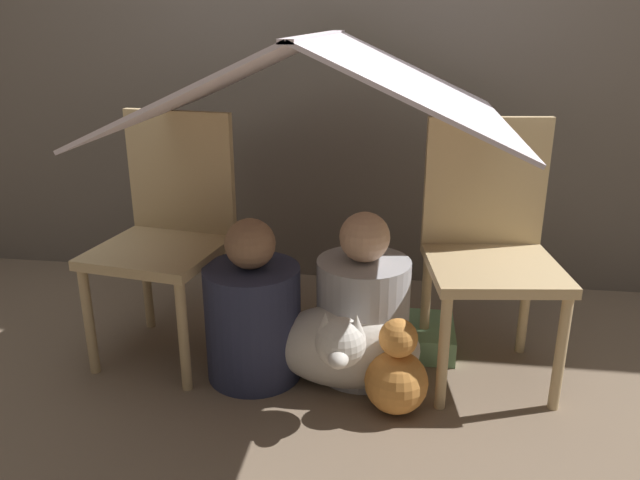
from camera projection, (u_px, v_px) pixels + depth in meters
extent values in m
plane|color=#7A6651|center=(313.00, 393.00, 2.15)|extent=(8.80, 8.80, 0.00)
cube|color=#6B6056|center=(347.00, 11.00, 2.73)|extent=(7.00, 0.05, 2.50)
cylinder|color=#D1B27F|center=(89.00, 322.00, 2.22)|extent=(0.04, 0.04, 0.41)
cylinder|color=#D1B27F|center=(184.00, 337.00, 2.11)|extent=(0.04, 0.04, 0.41)
cylinder|color=#D1B27F|center=(147.00, 281.00, 2.55)|extent=(0.04, 0.04, 0.41)
cylinder|color=#D1B27F|center=(231.00, 293.00, 2.45)|extent=(0.04, 0.04, 0.41)
cube|color=#D1B27F|center=(158.00, 251.00, 2.26)|extent=(0.50, 0.50, 0.04)
cube|color=#D1B27F|center=(181.00, 172.00, 2.36)|extent=(0.43, 0.10, 0.46)
cylinder|color=#D1B27F|center=(443.00, 353.00, 2.01)|extent=(0.04, 0.04, 0.41)
cylinder|color=#D1B27F|center=(560.00, 354.00, 2.00)|extent=(0.04, 0.04, 0.41)
cylinder|color=#D1B27F|center=(426.00, 303.00, 2.36)|extent=(0.04, 0.04, 0.41)
cylinder|color=#D1B27F|center=(525.00, 303.00, 2.36)|extent=(0.04, 0.04, 0.41)
cube|color=#D1B27F|center=(493.00, 268.00, 2.11)|extent=(0.48, 0.48, 0.04)
cube|color=#D1B27F|center=(486.00, 182.00, 2.21)|extent=(0.43, 0.08, 0.46)
cube|color=silver|center=(229.00, 79.00, 2.01)|extent=(0.60, 1.16, 0.28)
cube|color=silver|center=(414.00, 81.00, 1.94)|extent=(0.60, 1.16, 0.28)
cube|color=silver|center=(320.00, 35.00, 1.93)|extent=(0.04, 1.16, 0.01)
cylinder|color=#2D3351|center=(253.00, 322.00, 2.20)|extent=(0.34, 0.34, 0.42)
sphere|color=#9E7556|center=(250.00, 244.00, 2.10)|extent=(0.17, 0.17, 0.17)
cylinder|color=#B2B2B7|center=(363.00, 317.00, 2.22)|extent=(0.33, 0.33, 0.43)
sphere|color=#D6A884|center=(365.00, 237.00, 2.12)|extent=(0.17, 0.17, 0.17)
ellipsoid|color=silver|center=(346.00, 347.00, 2.16)|extent=(0.51, 0.25, 0.30)
sphere|color=silver|center=(341.00, 342.00, 1.94)|extent=(0.16, 0.16, 0.16)
ellipsoid|color=silver|center=(338.00, 359.00, 1.88)|extent=(0.06, 0.08, 0.06)
cone|color=silver|center=(325.00, 323.00, 1.92)|extent=(0.06, 0.06, 0.07)
cone|color=silver|center=(357.00, 325.00, 1.91)|extent=(0.06, 0.06, 0.07)
cube|color=#7FB27F|center=(407.00, 335.00, 2.44)|extent=(0.36, 0.29, 0.10)
sphere|color=#D88C3F|center=(396.00, 382.00, 2.03)|extent=(0.21, 0.21, 0.21)
sphere|color=#D88C3F|center=(398.00, 338.00, 1.97)|extent=(0.13, 0.13, 0.13)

